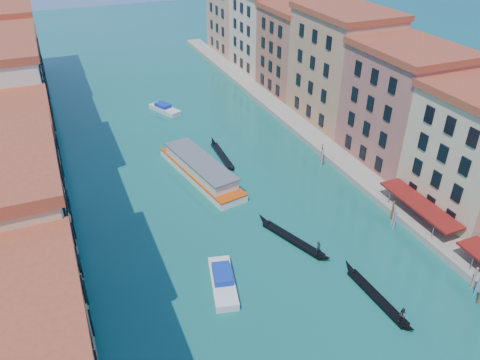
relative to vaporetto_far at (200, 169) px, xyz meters
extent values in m
cube|color=tan|center=(-25.60, -21.93, 8.19)|extent=(12.00, 17.00, 19.00)
cube|color=#DFA287|center=(-25.60, -6.43, 6.94)|extent=(12.00, 14.00, 16.50)
cube|color=beige|center=(-25.60, 9.57, 8.69)|extent=(12.00, 18.00, 20.00)
cube|color=tan|center=(-25.60, 26.57, 7.44)|extent=(12.00, 16.00, 17.50)
cube|color=tan|center=(-25.60, 42.07, 7.94)|extent=(12.00, 15.00, 18.50)
cube|color=tan|center=(-25.60, 58.07, 8.19)|extent=(12.00, 17.00, 19.00)
cube|color=tan|center=(30.40, -22.43, 6.94)|extent=(12.00, 14.00, 16.50)
cube|color=#9F5649|center=(30.40, -7.43, 7.69)|extent=(12.00, 16.00, 18.00)
cube|color=brown|center=(30.40, -7.43, 17.19)|extent=(12.80, 16.40, 1.00)
cube|color=#B47954|center=(30.40, 9.57, 8.69)|extent=(12.00, 18.00, 20.00)
cube|color=brown|center=(30.40, 9.57, 19.19)|extent=(12.80, 18.40, 1.00)
cube|color=#9E5A42|center=(30.40, 26.07, 7.44)|extent=(12.00, 15.00, 17.50)
cube|color=brown|center=(30.40, 26.07, 16.69)|extent=(12.80, 15.40, 1.00)
cube|color=#DDAF8C|center=(30.40, 41.57, 7.94)|extent=(12.00, 16.00, 18.50)
cube|color=tan|center=(30.40, 58.07, 8.44)|extent=(12.00, 17.00, 19.50)
cube|color=gray|center=(22.40, 3.57, -0.81)|extent=(4.00, 140.00, 1.00)
cylinder|color=#5E5E60|center=(21.20, -32.83, 0.19)|extent=(0.12, 0.12, 3.00)
cube|color=maroon|center=(22.60, -22.43, 1.69)|extent=(3.20, 12.60, 0.25)
cylinder|color=#5E5E60|center=(21.20, -26.63, 0.19)|extent=(0.12, 0.12, 3.00)
cylinder|color=#5E5E60|center=(21.20, -18.23, 0.19)|extent=(0.12, 0.12, 3.00)
cylinder|color=#533A1C|center=(18.90, -36.43, -0.01)|extent=(0.24, 0.24, 3.20)
cylinder|color=#533A1C|center=(19.50, -35.43, -0.01)|extent=(0.24, 0.24, 3.20)
cylinder|color=#533A1C|center=(20.10, -34.43, -0.01)|extent=(0.24, 0.24, 3.20)
cylinder|color=#533A1C|center=(18.90, -22.43, -0.01)|extent=(0.24, 0.24, 3.20)
cylinder|color=#533A1C|center=(19.50, -21.43, -0.01)|extent=(0.24, 0.24, 3.20)
cylinder|color=#533A1C|center=(20.10, -20.43, -0.01)|extent=(0.24, 0.24, 3.20)
cylinder|color=#533A1C|center=(18.90, -4.43, -0.01)|extent=(0.24, 0.24, 3.20)
cylinder|color=#533A1C|center=(19.50, -3.43, -0.01)|extent=(0.24, 0.24, 3.20)
cylinder|color=#533A1C|center=(20.10, -2.43, -0.01)|extent=(0.24, 0.24, 3.20)
cube|color=white|center=(0.00, 0.00, -0.72)|extent=(7.90, 20.05, 1.17)
cube|color=silver|center=(0.00, 0.00, 0.55)|extent=(6.71, 16.11, 1.57)
cube|color=#5E5E60|center=(0.00, 0.00, 1.48)|extent=(7.08, 16.65, 0.24)
cube|color=#CE480C|center=(0.00, 0.00, -0.19)|extent=(7.95, 20.06, 0.24)
cube|color=black|center=(5.64, -19.49, -1.08)|extent=(4.41, 9.22, 0.47)
cone|color=black|center=(3.79, -14.59, -0.68)|extent=(1.63, 2.30, 1.76)
cone|color=black|center=(7.50, -24.38, -0.79)|extent=(1.50, 1.96, 1.55)
imported|color=#20232F|center=(7.05, -23.21, 0.01)|extent=(0.77, 0.64, 1.81)
cube|color=black|center=(9.34, -31.72, -1.09)|extent=(1.55, 8.99, 0.45)
cone|color=black|center=(9.09, -26.76, -0.72)|extent=(0.99, 2.04, 1.67)
cone|color=black|center=(9.59, -36.68, -0.81)|extent=(0.98, 1.69, 1.47)
imported|color=#2B2227|center=(9.53, -35.49, -0.06)|extent=(0.86, 0.69, 1.71)
cube|color=black|center=(5.31, 4.68, -1.09)|extent=(1.48, 9.11, 0.45)
cone|color=black|center=(5.51, 9.71, -0.71)|extent=(0.99, 2.06, 1.69)
cone|color=black|center=(5.11, -0.36, -0.81)|extent=(0.97, 1.71, 1.49)
cube|color=silver|center=(-5.29, -23.49, -0.86)|extent=(4.28, 8.31, 0.91)
cube|color=#1334A1|center=(-5.16, -22.94, -0.06)|extent=(2.78, 3.79, 0.80)
cube|color=silver|center=(1.47, 26.96, -0.88)|extent=(5.22, 7.76, 0.85)
cube|color=#1334A1|center=(1.25, 27.44, -0.14)|extent=(3.07, 3.70, 0.75)
camera|label=1|loc=(-18.34, -59.63, 36.08)|focal=35.00mm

